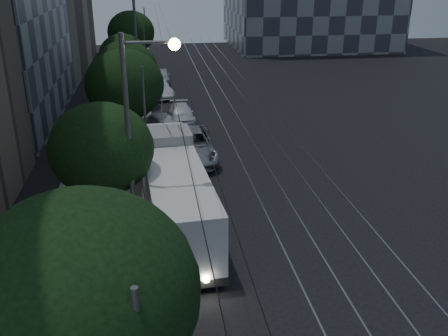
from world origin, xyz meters
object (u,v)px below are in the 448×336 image
car_white_c (158,89)px  car_white_d (161,76)px  car_white_a (165,126)px  pickup_silver (190,145)px  streetlamp_near (139,126)px  streetlamp_far (142,40)px  trolleybus (174,189)px  car_white_b (182,113)px

car_white_c → car_white_d: bearing=66.6°
car_white_c → car_white_d: 5.65m
car_white_a → pickup_silver: bearing=-94.7°
pickup_silver → streetlamp_near: size_ratio=0.71×
streetlamp_far → car_white_c: bearing=82.5°
trolleybus → pickup_silver: bearing=75.9°
trolleybus → car_white_b: trolleybus is taller
car_white_d → streetlamp_far: bearing=-95.0°
car_white_a → car_white_c: (-0.19, 11.17, -0.03)m
car_white_b → car_white_a: bearing=-114.3°
trolleybus → streetlamp_far: (-1.24, 15.76, 4.53)m
trolleybus → pickup_silver: 8.10m
streetlamp_near → streetlamp_far: size_ratio=0.86×
car_white_c → streetlamp_near: size_ratio=0.50×
trolleybus → car_white_a: size_ratio=2.65×
car_white_a → car_white_c: 11.17m
pickup_silver → car_white_c: 15.77m
trolleybus → car_white_b: (1.40, 15.97, -1.03)m
car_white_b → streetlamp_near: 19.18m
car_white_b → streetlamp_near: bearing=-100.8°
trolleybus → car_white_a: (-0.01, 12.46, -0.87)m
streetlamp_near → trolleybus: bearing=61.5°
pickup_silver → car_white_d: (-1.14, 21.32, -0.17)m
car_white_a → streetlamp_far: 6.44m
pickup_silver → streetlamp_far: 9.80m
car_white_c → streetlamp_near: bearing=-111.1°
trolleybus → car_white_c: size_ratio=2.67×
car_white_a → car_white_b: size_ratio=1.08×
car_white_c → streetlamp_near: 26.46m
car_white_c → streetlamp_far: (-1.04, -7.86, 5.43)m
trolleybus → car_white_d: trolleybus is taller
car_white_a → car_white_d: bearing=67.0°
pickup_silver → streetlamp_far: size_ratio=0.62×
car_white_d → streetlamp_near: bearing=-91.5°
car_white_c → car_white_d: (0.46, 5.63, -0.02)m
car_white_b → car_white_d: bearing=92.4°
car_white_b → pickup_silver: bearing=-92.5°
car_white_b → car_white_d: car_white_d is taller
pickup_silver → streetlamp_far: (-2.64, 7.82, 5.28)m
trolleybus → car_white_c: trolleybus is taller
car_white_d → trolleybus: bearing=-89.1°
car_white_d → streetlamp_far: 14.63m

